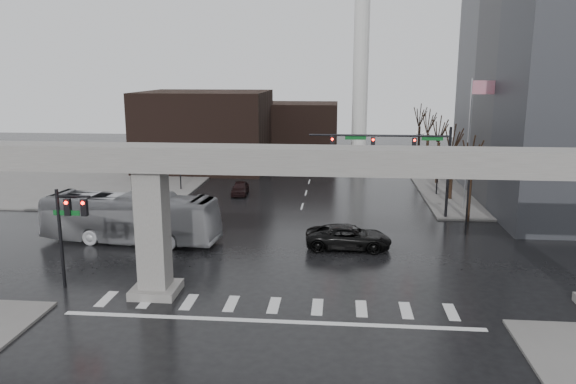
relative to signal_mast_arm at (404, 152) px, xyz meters
name	(u,v)px	position (x,y,z in m)	size (l,w,h in m)	color
ground	(276,298)	(-8.99, -18.80, -5.83)	(160.00, 160.00, 0.00)	black
sidewalk_ne	(535,182)	(17.01, 17.20, -5.75)	(28.00, 36.00, 0.15)	slate
sidewalk_nw	(100,174)	(-34.99, 17.20, -5.75)	(28.00, 36.00, 0.15)	slate
elevated_guideway	(299,180)	(-7.73, -18.80, 1.05)	(48.00, 2.60, 8.70)	gray
building_far_left	(206,130)	(-22.99, 23.20, -0.83)	(16.00, 14.00, 10.00)	black
building_far_mid	(303,131)	(-10.99, 33.20, -1.83)	(10.00, 10.00, 8.00)	black
smokestack	(361,65)	(-2.99, 27.20, 7.52)	(3.60, 3.60, 30.00)	silver
signal_mast_arm	(404,152)	(0.00, 0.00, 0.00)	(12.12, 0.43, 8.00)	black
signal_left_pole	(68,222)	(-21.24, -18.30, -1.76)	(2.30, 0.30, 6.00)	black
flagpole_assembly	(472,129)	(6.30, 3.20, 1.70)	(2.06, 0.12, 12.00)	silver
lamp_right_0	(468,191)	(4.51, -4.80, -2.36)	(1.22, 0.32, 5.11)	black
lamp_right_1	(438,162)	(4.51, 9.20, -2.36)	(1.22, 0.32, 5.11)	black
lamp_right_2	(419,144)	(4.51, 23.20, -2.36)	(1.22, 0.32, 5.11)	black
lamp_left_0	(132,185)	(-22.49, -4.80, -2.36)	(1.22, 0.32, 5.11)	black
lamp_left_1	(180,158)	(-22.49, 9.20, -2.36)	(1.22, 0.32, 5.11)	black
lamp_left_2	(210,142)	(-22.49, 23.20, -2.36)	(1.22, 0.32, 5.11)	black
tree_right_0	(470,189)	(5.54, -0.78, -3.04)	(1.09, 1.58, 7.50)	black
tree_right_1	(452,172)	(5.54, 7.22, -2.98)	(1.09, 1.61, 7.67)	black
tree_right_2	(438,159)	(5.54, 15.22, -2.91)	(1.10, 1.63, 7.85)	black
tree_right_3	(428,148)	(5.54, 23.22, -2.85)	(1.11, 1.66, 8.02)	black
tree_right_4	(419,140)	(5.54, 31.22, -2.79)	(1.12, 1.69, 8.19)	black
pickup_truck	(348,237)	(-4.78, -9.28, -4.97)	(2.85, 6.18, 1.72)	black
city_bus	(130,218)	(-21.09, -9.15, -3.96)	(3.14, 13.44, 3.74)	#9E9FA3
far_car	(240,188)	(-15.77, 7.71, -5.15)	(1.61, 4.01, 1.37)	black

